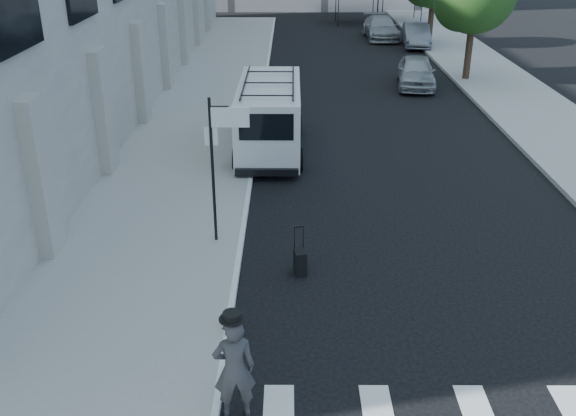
{
  "coord_description": "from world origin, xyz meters",
  "views": [
    {
      "loc": [
        -0.82,
        -10.55,
        7.29
      ],
      "look_at": [
        -0.86,
        2.52,
        1.3
      ],
      "focal_mm": 40.0,
      "sensor_mm": 36.0,
      "label": 1
    }
  ],
  "objects_px": {
    "cargo_van": "(270,116)",
    "parked_car_b": "(416,35)",
    "briefcase": "(233,326)",
    "suitcase": "(300,262)",
    "businessman": "(234,369)",
    "parked_car_a": "(416,72)",
    "parked_car_c": "(381,28)"
  },
  "relations": [
    {
      "from": "suitcase",
      "to": "parked_car_c",
      "type": "height_order",
      "value": "parked_car_c"
    },
    {
      "from": "suitcase",
      "to": "parked_car_b",
      "type": "distance_m",
      "value": 28.09
    },
    {
      "from": "parked_car_a",
      "to": "parked_car_b",
      "type": "xyz_separation_m",
      "value": [
        1.8,
        10.01,
        -0.0
      ]
    },
    {
      "from": "suitcase",
      "to": "parked_car_a",
      "type": "xyz_separation_m",
      "value": [
        5.59,
        17.08,
        0.41
      ]
    },
    {
      "from": "businessman",
      "to": "cargo_van",
      "type": "height_order",
      "value": "cargo_van"
    },
    {
      "from": "parked_car_a",
      "to": "briefcase",
      "type": "bearing_deg",
      "value": -102.38
    },
    {
      "from": "cargo_van",
      "to": "parked_car_c",
      "type": "xyz_separation_m",
      "value": [
        6.5,
        21.45,
        -0.49
      ]
    },
    {
      "from": "parked_car_a",
      "to": "parked_car_c",
      "type": "height_order",
      "value": "parked_car_a"
    },
    {
      "from": "suitcase",
      "to": "cargo_van",
      "type": "distance_m",
      "value": 8.42
    },
    {
      "from": "parked_car_a",
      "to": "parked_car_c",
      "type": "relative_size",
      "value": 0.86
    },
    {
      "from": "briefcase",
      "to": "suitcase",
      "type": "xyz_separation_m",
      "value": [
        1.31,
        2.26,
        0.12
      ]
    },
    {
      "from": "suitcase",
      "to": "parked_car_a",
      "type": "distance_m",
      "value": 17.98
    },
    {
      "from": "businessman",
      "to": "parked_car_c",
      "type": "relative_size",
      "value": 0.38
    },
    {
      "from": "cargo_van",
      "to": "briefcase",
      "type": "bearing_deg",
      "value": -91.92
    },
    {
      "from": "parked_car_c",
      "to": "cargo_van",
      "type": "bearing_deg",
      "value": -108.54
    },
    {
      "from": "businessman",
      "to": "parked_car_b",
      "type": "xyz_separation_m",
      "value": [
        8.48,
        31.55,
        -0.21
      ]
    },
    {
      "from": "suitcase",
      "to": "parked_car_c",
      "type": "xyz_separation_m",
      "value": [
        5.59,
        29.77,
        0.41
      ]
    },
    {
      "from": "suitcase",
      "to": "cargo_van",
      "type": "relative_size",
      "value": 0.18
    },
    {
      "from": "suitcase",
      "to": "briefcase",
      "type": "bearing_deg",
      "value": -129.77
    },
    {
      "from": "businessman",
      "to": "cargo_van",
      "type": "bearing_deg",
      "value": -99.94
    },
    {
      "from": "briefcase",
      "to": "parked_car_c",
      "type": "distance_m",
      "value": 32.76
    },
    {
      "from": "cargo_van",
      "to": "parked_car_c",
      "type": "distance_m",
      "value": 22.42
    },
    {
      "from": "businessman",
      "to": "parked_car_a",
      "type": "height_order",
      "value": "businessman"
    },
    {
      "from": "briefcase",
      "to": "suitcase",
      "type": "height_order",
      "value": "suitcase"
    },
    {
      "from": "businessman",
      "to": "parked_car_c",
      "type": "distance_m",
      "value": 34.87
    },
    {
      "from": "cargo_van",
      "to": "parked_car_b",
      "type": "relative_size",
      "value": 1.45
    },
    {
      "from": "businessman",
      "to": "parked_car_c",
      "type": "height_order",
      "value": "businessman"
    },
    {
      "from": "businessman",
      "to": "briefcase",
      "type": "height_order",
      "value": "businessman"
    },
    {
      "from": "businessman",
      "to": "suitcase",
      "type": "relative_size",
      "value": 1.67
    },
    {
      "from": "briefcase",
      "to": "cargo_van",
      "type": "relative_size",
      "value": 0.07
    },
    {
      "from": "cargo_van",
      "to": "parked_car_b",
      "type": "xyz_separation_m",
      "value": [
        8.3,
        18.78,
        -0.49
      ]
    },
    {
      "from": "briefcase",
      "to": "parked_car_c",
      "type": "relative_size",
      "value": 0.09
    }
  ]
}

